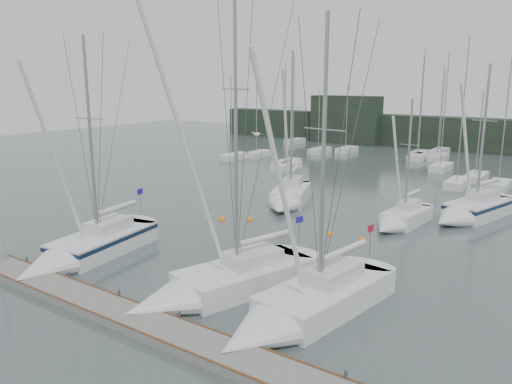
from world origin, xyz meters
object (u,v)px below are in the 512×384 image
buoy_c (222,220)px  buoy_d (330,235)px  sailboat_mid_c (399,220)px  buoy_b (362,240)px  sailboat_mid_d (468,212)px  sailboat_mid_b (288,199)px  sailboat_near_left (81,251)px  sailboat_near_center (208,287)px  sailboat_near_right (296,312)px  buoy_a (250,220)px

buoy_c → buoy_d: buoy_c is taller
sailboat_mid_c → buoy_b: (-1.03, -4.36, -0.52)m
sailboat_mid_d → buoy_d: sailboat_mid_d is taller
sailboat_mid_b → buoy_c: (-1.84, -6.81, -0.63)m
sailboat_mid_b → sailboat_mid_c: size_ratio=1.39×
sailboat_near_left → sailboat_mid_d: bearing=44.6°
sailboat_near_left → sailboat_near_center: sailboat_near_center is taller
buoy_d → buoy_b: bearing=4.4°
buoy_b → sailboat_mid_d: bearing=62.9°
buoy_c → buoy_b: bearing=8.5°
sailboat_mid_c → buoy_d: 5.67m
sailboat_near_center → buoy_c: 14.24m
sailboat_near_center → buoy_b: size_ratio=33.60×
sailboat_mid_c → sailboat_near_center: bearing=-96.7°
sailboat_near_center → sailboat_mid_c: size_ratio=1.74×
sailboat_mid_c → buoy_c: 13.40m
sailboat_near_left → sailboat_near_right: sailboat_near_right is taller
sailboat_near_right → buoy_b: sailboat_near_right is taller
buoy_b → buoy_a: bearing=-177.2°
sailboat_mid_c → buoy_a: size_ratio=17.76×
sailboat_near_center → sailboat_mid_c: bearing=95.5°
sailboat_near_center → buoy_b: sailboat_near_center is taller
buoy_d → sailboat_near_right: bearing=-69.8°
sailboat_near_left → buoy_b: 18.25m
sailboat_near_left → sailboat_near_right: 14.61m
sailboat_near_left → sailboat_near_center: bearing=-6.4°
buoy_a → buoy_b: (9.15, 0.44, 0.00)m
buoy_b → buoy_d: bearing=-175.6°
sailboat_near_left → sailboat_mid_c: 22.27m
buoy_a → buoy_c: 2.15m
buoy_d → buoy_a: bearing=-177.8°
sailboat_mid_d → buoy_c: bearing=-129.6°
sailboat_near_left → sailboat_mid_d: sailboat_near_left is taller
sailboat_near_left → buoy_b: sailboat_near_left is taller
sailboat_mid_c → buoy_b: 4.51m
sailboat_near_center → sailboat_near_right: bearing=19.4°
sailboat_near_right → sailboat_mid_d: sailboat_near_right is taller
sailboat_near_center → sailboat_near_left: bearing=-160.4°
buoy_a → buoy_d: bearing=2.2°
buoy_a → buoy_b: 9.16m
buoy_d → sailboat_near_center: bearing=-91.1°
sailboat_near_right → buoy_d: size_ratio=28.97×
sailboat_near_center → sailboat_mid_b: bearing=126.8°
sailboat_near_right → buoy_b: size_ratio=28.06×
sailboat_near_left → buoy_d: 16.63m
buoy_a → sailboat_mid_d: bearing=35.0°
sailboat_near_center → sailboat_mid_c: 17.87m
sailboat_near_left → sailboat_mid_b: sailboat_near_left is taller
sailboat_mid_d → buoy_c: sailboat_mid_d is taller
sailboat_near_center → sailboat_mid_d: size_ratio=1.36×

